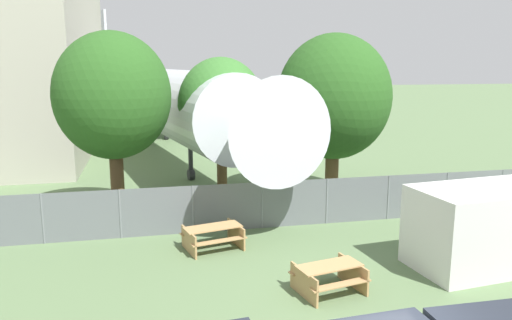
{
  "coord_description": "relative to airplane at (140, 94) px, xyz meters",
  "views": [
    {
      "loc": [
        -4.01,
        -7.72,
        6.09
      ],
      "look_at": [
        0.43,
        12.65,
        2.0
      ],
      "focal_mm": 35.0,
      "sensor_mm": 36.0,
      "label": 1
    }
  ],
  "objects": [
    {
      "name": "tree_behind_benches",
      "position": [
        3.59,
        -17.32,
        0.51
      ],
      "size": [
        3.67,
        3.67,
        6.32
      ],
      "color": "brown",
      "rests_on": "ground"
    },
    {
      "name": "tree_left_of_cabin",
      "position": [
        -0.75,
        -18.58,
        1.05
      ],
      "size": [
        4.42,
        4.42,
        7.27
      ],
      "color": "brown",
      "rests_on": "ground"
    },
    {
      "name": "tree_near_hangar",
      "position": [
        8.71,
        -17.18,
        0.79
      ],
      "size": [
        5.1,
        5.1,
        7.38
      ],
      "color": "brown",
      "rests_on": "ground"
    },
    {
      "name": "airplane",
      "position": [
        0.0,
        0.0,
        0.0
      ],
      "size": [
        38.17,
        46.31,
        11.34
      ],
      "rotation": [
        0.0,
        0.0,
        -1.36
      ],
      "color": "silver",
      "rests_on": "ground"
    },
    {
      "name": "portable_cabin",
      "position": [
        10.53,
        -25.82,
        -2.54
      ],
      "size": [
        5.04,
        2.87,
        2.45
      ],
      "rotation": [
        0.0,
        0.0,
        0.11
      ],
      "color": "silver",
      "rests_on": "ground"
    },
    {
      "name": "perimeter_fence",
      "position": [
        4.53,
        -20.99,
        -2.88
      ],
      "size": [
        56.07,
        0.07,
        1.76
      ],
      "color": "slate",
      "rests_on": "ground"
    },
    {
      "name": "picnic_bench_open_grass",
      "position": [
        2.48,
        -22.67,
        -3.29
      ],
      "size": [
        2.15,
        1.8,
        0.76
      ],
      "rotation": [
        0.0,
        0.0,
        0.24
      ],
      "color": "tan",
      "rests_on": "ground"
    },
    {
      "name": "picnic_bench_near_cabin",
      "position": [
        5.11,
        -26.52,
        -3.29
      ],
      "size": [
        2.0,
        1.73,
        0.76
      ],
      "rotation": [
        0.0,
        0.0,
        0.21
      ],
      "color": "tan",
      "rests_on": "ground"
    }
  ]
}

